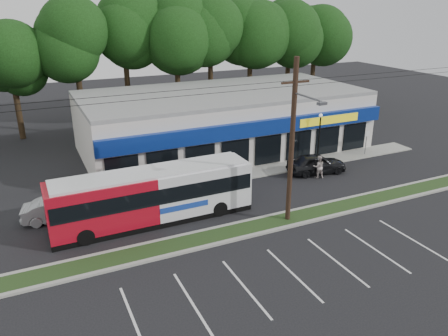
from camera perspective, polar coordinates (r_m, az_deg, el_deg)
ground at (r=25.60m, az=3.79°, el=-9.08°), size 120.00×120.00×0.00m
grass_strip at (r=26.34m, az=2.74°, el=-7.99°), size 40.00×1.60×0.12m
curb_south at (r=25.68m, az=3.63°, el=-8.80°), size 40.00×0.25×0.14m
curb_north at (r=27.00m, az=1.90°, el=-7.19°), size 40.00×0.25×0.14m
sidewalk at (r=34.89m, az=3.92°, el=-0.54°), size 32.00×2.20×0.10m
strip_mall at (r=40.17m, az=-0.13°, el=6.30°), size 25.00×12.55×5.30m
utility_pole at (r=25.55m, az=8.67°, el=3.91°), size 50.00×2.77×10.00m
lamp_post at (r=37.05m, az=12.36°, el=4.58°), size 0.30×0.30×4.25m
sign_post at (r=40.35m, az=18.13°, el=3.70°), size 0.45×0.10×2.23m
tree_line at (r=47.91m, az=-7.12°, el=15.53°), size 46.76×6.76×11.83m
metrobus at (r=27.02m, az=-9.24°, el=-3.45°), size 12.41×2.72×3.33m
car_dark at (r=35.28m, az=11.97°, el=0.58°), size 4.91×2.59×1.59m
car_silver at (r=28.97m, az=-20.59°, el=-5.08°), size 4.72×2.37×1.48m
pedestrian_a at (r=32.69m, az=2.80°, el=-0.57°), size 0.69×0.56×1.65m
pedestrian_b at (r=34.33m, az=12.25°, el=0.16°), size 1.03×0.91×1.80m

